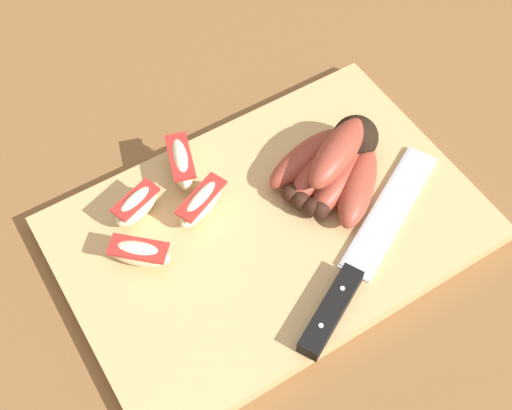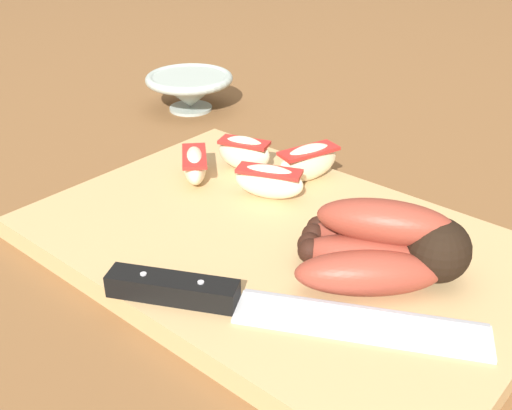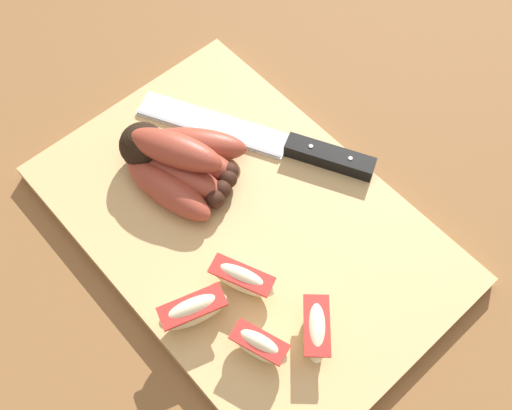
{
  "view_description": "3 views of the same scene",
  "coord_description": "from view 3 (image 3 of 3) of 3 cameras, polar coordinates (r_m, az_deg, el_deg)",
  "views": [
    {
      "loc": [
        -0.22,
        -0.3,
        0.63
      ],
      "look_at": [
        -0.01,
        0.02,
        0.04
      ],
      "focal_mm": 47.03,
      "sensor_mm": 36.0,
      "label": 1
    },
    {
      "loc": [
        0.28,
        -0.35,
        0.31
      ],
      "look_at": [
        -0.04,
        0.01,
        0.04
      ],
      "focal_mm": 43.06,
      "sensor_mm": 36.0,
      "label": 2
    },
    {
      "loc": [
        -0.24,
        0.2,
        0.59
      ],
      "look_at": [
        -0.01,
        0.0,
        0.06
      ],
      "focal_mm": 43.29,
      "sensor_mm": 36.0,
      "label": 3
    }
  ],
  "objects": [
    {
      "name": "ground_plane",
      "position": [
        0.67,
        -0.78,
        -1.49
      ],
      "size": [
        6.0,
        6.0,
        0.0
      ],
      "primitive_type": "plane",
      "color": "brown"
    },
    {
      "name": "cutting_board",
      "position": [
        0.66,
        -0.98,
        -1.88
      ],
      "size": [
        0.44,
        0.29,
        0.02
      ],
      "primitive_type": "cube",
      "color": "tan",
      "rests_on": "ground_plane"
    },
    {
      "name": "banana_bunch",
      "position": [
        0.67,
        -7.32,
        4.02
      ],
      "size": [
        0.14,
        0.14,
        0.06
      ],
      "color": "black",
      "rests_on": "cutting_board"
    },
    {
      "name": "chefs_knife",
      "position": [
        0.69,
        2.97,
        5.49
      ],
      "size": [
        0.26,
        0.15,
        0.02
      ],
      "color": "silver",
      "rests_on": "cutting_board"
    },
    {
      "name": "apple_wedge_near",
      "position": [
        0.58,
        0.3,
        -12.86
      ],
      "size": [
        0.06,
        0.04,
        0.04
      ],
      "color": "beige",
      "rests_on": "cutting_board"
    },
    {
      "name": "apple_wedge_middle",
      "position": [
        0.6,
        -1.31,
        -6.86
      ],
      "size": [
        0.07,
        0.05,
        0.03
      ],
      "color": "beige",
      "rests_on": "cutting_board"
    },
    {
      "name": "apple_wedge_far",
      "position": [
        0.59,
        5.57,
        -11.29
      ],
      "size": [
        0.06,
        0.06,
        0.03
      ],
      "color": "beige",
      "rests_on": "cutting_board"
    },
    {
      "name": "apple_wedge_extra",
      "position": [
        0.59,
        -5.82,
        -9.72
      ],
      "size": [
        0.04,
        0.07,
        0.04
      ],
      "color": "beige",
      "rests_on": "cutting_board"
    }
  ]
}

